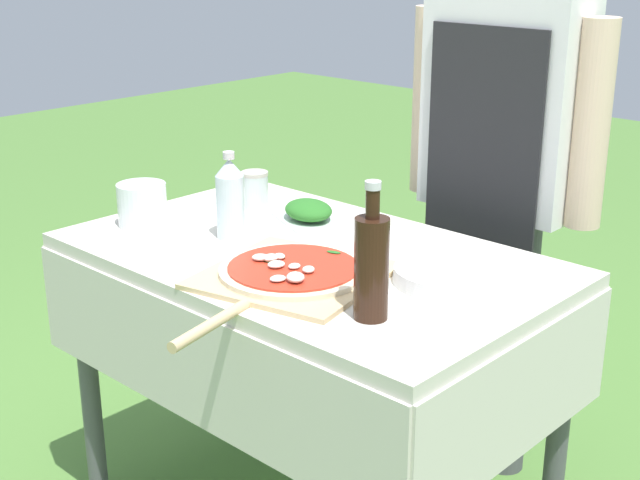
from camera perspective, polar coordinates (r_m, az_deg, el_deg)
The scene contains 9 objects.
prep_table at distance 2.23m, azimuth -0.71°, elevation -3.66°, with size 1.23×0.76×0.82m.
person_cook at distance 2.55m, azimuth 11.50°, elevation 5.15°, with size 0.61×0.20×1.63m.
pizza_on_peel at distance 2.01m, azimuth -1.91°, elevation -2.18°, with size 0.45×0.65×0.06m.
oil_bottle at distance 1.78m, azimuth 3.31°, elevation -1.61°, with size 0.07×0.07×0.29m.
water_bottle at distance 2.27m, azimuth -5.77°, elevation 2.69°, with size 0.07×0.07×0.23m.
herb_container at distance 2.41m, azimuth -0.74°, elevation 1.84°, with size 0.22×0.20×0.06m.
mixing_tub at distance 2.41m, azimuth -11.31°, elevation 2.23°, with size 0.13×0.13×0.11m, color silver.
plate_stack at distance 2.01m, azimuth 8.05°, elevation -2.25°, with size 0.24×0.24×0.03m.
sauce_jar at distance 2.53m, azimuth -4.19°, elevation 3.11°, with size 0.08×0.08×0.10m.
Camera 1 is at (1.42, -1.48, 1.56)m, focal length 50.00 mm.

